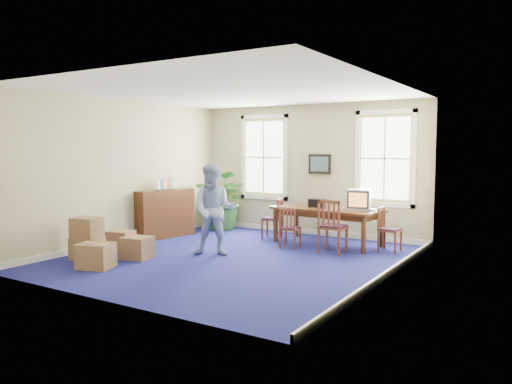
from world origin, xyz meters
The scene contains 25 objects.
floor centered at (0.00, 0.00, 0.00)m, with size 6.50×6.50×0.00m, color navy.
ceiling centered at (0.00, 0.00, 3.20)m, with size 6.50×6.50×0.00m, color white.
wall_back centered at (0.00, 3.25, 1.60)m, with size 6.50×6.50×0.00m, color tan.
wall_front centered at (0.00, -3.25, 1.60)m, with size 6.50×6.50×0.00m, color tan.
wall_left centered at (-3.00, 0.00, 1.60)m, with size 6.50×6.50×0.00m, color tan.
wall_right centered at (3.00, 0.00, 1.60)m, with size 6.50×6.50×0.00m, color tan.
baseboard_back centered at (0.00, 3.22, 0.06)m, with size 6.00×0.04×0.12m, color white.
baseboard_left centered at (-2.97, 0.00, 0.06)m, with size 0.04×6.50×0.12m, color white.
baseboard_right centered at (2.97, 0.00, 0.06)m, with size 0.04×6.50×0.12m, color white.
window_left centered at (-1.30, 3.23, 1.90)m, with size 1.40×0.12×2.20m, color white, non-canonical shape.
window_right centered at (1.90, 3.23, 1.90)m, with size 1.40×0.12×2.20m, color white, non-canonical shape.
wall_picture centered at (0.30, 3.20, 1.75)m, with size 0.58×0.06×0.48m, color black, non-canonical shape.
conference_table centered at (0.94, 2.24, 0.41)m, with size 2.40×1.09×0.82m, color #482611, non-canonical shape.
crt_tv centered at (1.65, 2.29, 1.04)m, with size 0.49×0.53×0.44m, color #B7B7BC, non-canonical shape.
game_console centered at (1.98, 2.24, 0.84)m, with size 0.15×0.19×0.05m, color white.
equipment_bag centered at (0.67, 2.29, 0.91)m, with size 0.35×0.23×0.18m, color black.
chair_near_left centered at (0.45, 1.42, 0.43)m, with size 0.39×0.39×0.87m, color brown, non-canonical shape.
chair_near_right centered at (1.43, 1.42, 0.55)m, with size 0.50×0.50×1.11m, color brown, non-canonical shape.
chair_end_left centered at (-0.47, 2.24, 0.47)m, with size 0.42×0.42×0.95m, color brown, non-canonical shape.
chair_end_right centered at (2.36, 2.24, 0.46)m, with size 0.41×0.41×0.91m, color brown, non-canonical shape.
man centered at (-0.48, -0.03, 0.92)m, with size 0.90×0.69×1.83m, color #879EC8.
credenza centered at (-2.72, 0.98, 0.60)m, with size 0.43×1.52×1.19m, color #482611.
brochure_rack centered at (-2.70, 0.98, 1.34)m, with size 0.11×0.65×0.29m, color #99999E, non-canonical shape.
potted_plant centered at (-2.17, 2.66, 0.78)m, with size 1.41×1.23×1.57m, color #285D21.
cardboard_boxes centered at (-2.16, -1.48, 0.42)m, with size 1.48×1.48×0.85m, color #896342, non-canonical shape.
Camera 1 is at (5.43, -7.90, 2.13)m, focal length 35.00 mm.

